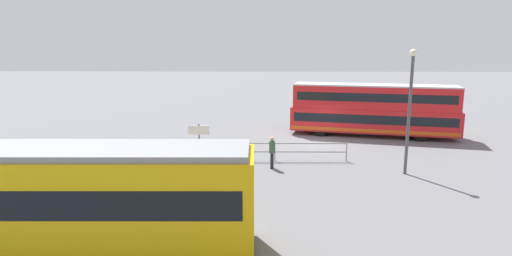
# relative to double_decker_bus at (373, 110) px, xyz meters

# --- Properties ---
(ground_plane) EXTENTS (160.00, 160.00, 0.00)m
(ground_plane) POSITION_rel_double_decker_bus_xyz_m (4.24, 2.54, -1.94)
(ground_plane) COLOR slate
(double_decker_bus) EXTENTS (12.12, 5.00, 3.80)m
(double_decker_bus) POSITION_rel_double_decker_bus_xyz_m (0.00, 0.00, 0.00)
(double_decker_bus) COLOR red
(double_decker_bus) RESTS_ON ground
(tram_yellow) EXTENTS (15.94, 2.93, 3.49)m
(tram_yellow) POSITION_rel_double_decker_bus_xyz_m (16.15, 18.08, -0.13)
(tram_yellow) COLOR #E5B70C
(tram_yellow) RESTS_ON ground
(pedestrian_near_railing) EXTENTS (0.38, 0.38, 1.75)m
(pedestrian_near_railing) POSITION_rel_double_decker_bus_xyz_m (7.51, 8.54, -0.93)
(pedestrian_near_railing) COLOR black
(pedestrian_near_railing) RESTS_ON ground
(pedestrian_railing) EXTENTS (8.33, 0.17, 1.08)m
(pedestrian_railing) POSITION_rel_double_decker_bus_xyz_m (7.32, 7.07, -1.20)
(pedestrian_railing) COLOR gray
(pedestrian_railing) RESTS_ON ground
(info_sign) EXTENTS (1.21, 0.14, 2.25)m
(info_sign) POSITION_rel_double_decker_bus_xyz_m (11.62, 7.52, -0.37)
(info_sign) COLOR slate
(info_sign) RESTS_ON ground
(street_lamp) EXTENTS (0.36, 0.36, 6.40)m
(street_lamp) POSITION_rel_double_decker_bus_xyz_m (0.58, 9.34, 1.83)
(street_lamp) COLOR #4C4C51
(street_lamp) RESTS_ON ground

